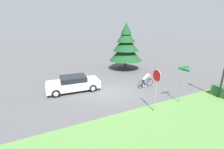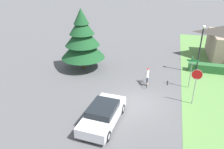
# 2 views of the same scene
# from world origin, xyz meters

# --- Properties ---
(ground_plane) EXTENTS (140.00, 140.00, 0.00)m
(ground_plane) POSITION_xyz_m (0.00, 0.00, 0.00)
(ground_plane) COLOR #515154
(sedan_left_lane) EXTENTS (2.18, 4.56, 1.34)m
(sedan_left_lane) POSITION_xyz_m (-1.79, -2.89, 0.68)
(sedan_left_lane) COLOR silver
(sedan_left_lane) RESTS_ON ground
(cyclist) EXTENTS (0.44, 1.77, 1.48)m
(cyclist) POSITION_xyz_m (0.34, 3.33, 0.71)
(cyclist) COLOR black
(cyclist) RESTS_ON ground
(stop_sign) EXTENTS (0.78, 0.09, 2.84)m
(stop_sign) POSITION_xyz_m (4.05, 1.12, 2.03)
(stop_sign) COLOR gray
(stop_sign) RESTS_ON ground
(street_name_sign) EXTENTS (0.90, 0.90, 2.75)m
(street_name_sign) POSITION_xyz_m (3.88, 3.71, 1.90)
(street_name_sign) COLOR gray
(street_name_sign) RESTS_ON ground
(conifer_tall_near) EXTENTS (4.37, 4.37, 6.10)m
(conifer_tall_near) POSITION_xyz_m (-6.44, 5.21, 3.11)
(conifer_tall_near) COLOR #4C3823
(conifer_tall_near) RESTS_ON ground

